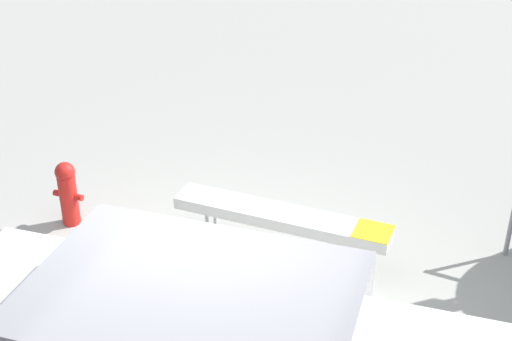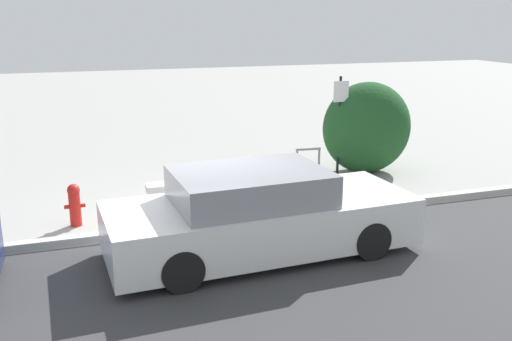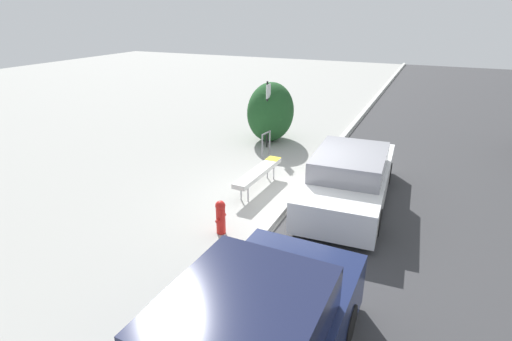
% 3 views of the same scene
% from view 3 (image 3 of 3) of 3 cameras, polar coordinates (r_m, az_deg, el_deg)
% --- Properties ---
extents(ground_plane, '(60.00, 60.00, 0.00)m').
position_cam_3_polar(ground_plane, '(10.12, 4.95, -4.46)').
color(ground_plane, '#9E9E99').
extents(curb, '(60.00, 0.20, 0.13)m').
position_cam_3_polar(curb, '(10.09, 4.96, -4.13)').
color(curb, '#B7B7B2').
rests_on(curb, ground_plane).
extents(bench, '(2.28, 0.45, 0.56)m').
position_cam_3_polar(bench, '(10.59, 0.37, -0.23)').
color(bench, '#99999E').
rests_on(bench, ground_plane).
extents(bike_rack, '(0.55, 0.11, 0.83)m').
position_cam_3_polar(bike_rack, '(13.02, 1.45, 4.12)').
color(bike_rack, gray).
rests_on(bike_rack, ground_plane).
extents(sign_post, '(0.36, 0.08, 2.30)m').
position_cam_3_polar(sign_post, '(13.70, 1.65, 8.85)').
color(sign_post, black).
rests_on(sign_post, ground_plane).
extents(fire_hydrant, '(0.36, 0.22, 0.77)m').
position_cam_3_polar(fire_hydrant, '(8.59, -5.07, -6.49)').
color(fire_hydrant, red).
rests_on(fire_hydrant, ground_plane).
extents(shrub_hedge, '(2.13, 1.61, 2.13)m').
position_cam_3_polar(shrub_hedge, '(14.59, 2.12, 8.36)').
color(shrub_hedge, '#1E4C23').
rests_on(shrub_hedge, ground_plane).
extents(parked_car_near, '(4.82, 2.01, 1.35)m').
position_cam_3_polar(parked_car_near, '(10.14, 13.21, -1.04)').
color(parked_car_near, black).
rests_on(parked_car_near, ground_plane).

